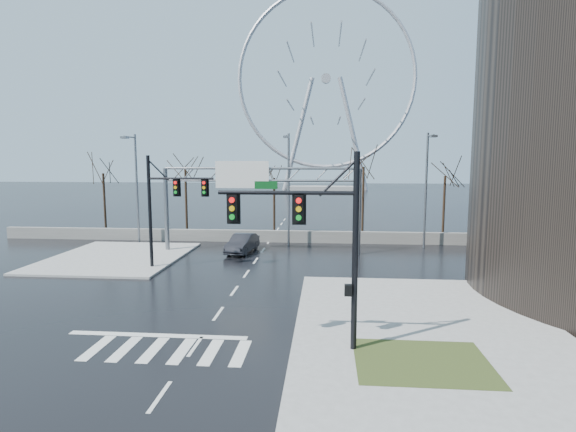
# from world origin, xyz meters

# --- Properties ---
(ground) EXTENTS (260.00, 260.00, 0.00)m
(ground) POSITION_xyz_m (0.00, 0.00, 0.00)
(ground) COLOR black
(ground) RESTS_ON ground
(sidewalk_near) EXTENTS (12.00, 12.00, 0.15)m
(sidewalk_near) POSITION_xyz_m (10.00, -9.00, 0.07)
(sidewalk_near) COLOR gray
(sidewalk_near) RESTS_ON ground
(sidewalk_right_ext) EXTENTS (12.00, 10.00, 0.15)m
(sidewalk_right_ext) POSITION_xyz_m (10.00, 2.00, 0.07)
(sidewalk_right_ext) COLOR gray
(sidewalk_right_ext) RESTS_ON ground
(sidewalk_far) EXTENTS (10.00, 12.00, 0.15)m
(sidewalk_far) POSITION_xyz_m (-11.00, 12.00, 0.07)
(sidewalk_far) COLOR gray
(sidewalk_far) RESTS_ON ground
(grass_strip) EXTENTS (5.00, 4.00, 0.02)m
(grass_strip) POSITION_xyz_m (9.00, -5.00, 0.15)
(grass_strip) COLOR #34411B
(grass_strip) RESTS_ON sidewalk_near
(barrier_wall) EXTENTS (52.00, 0.50, 1.10)m
(barrier_wall) POSITION_xyz_m (0.00, 20.00, 0.55)
(barrier_wall) COLOR slate
(barrier_wall) RESTS_ON ground
(signal_mast_near) EXTENTS (5.52, 0.41, 8.00)m
(signal_mast_near) POSITION_xyz_m (5.14, -4.04, 4.87)
(signal_mast_near) COLOR black
(signal_mast_near) RESTS_ON ground
(signal_mast_far) EXTENTS (4.72, 0.41, 8.00)m
(signal_mast_far) POSITION_xyz_m (-5.87, 8.96, 4.83)
(signal_mast_far) COLOR black
(signal_mast_far) RESTS_ON ground
(sign_gantry) EXTENTS (16.36, 0.40, 7.60)m
(sign_gantry) POSITION_xyz_m (-0.38, 14.96, 5.18)
(sign_gantry) COLOR slate
(sign_gantry) RESTS_ON ground
(streetlight_left) EXTENTS (0.50, 2.55, 10.00)m
(streetlight_left) POSITION_xyz_m (-12.00, 18.16, 5.89)
(streetlight_left) COLOR slate
(streetlight_left) RESTS_ON ground
(streetlight_mid) EXTENTS (0.50, 2.55, 10.00)m
(streetlight_mid) POSITION_xyz_m (2.00, 18.16, 5.89)
(streetlight_mid) COLOR slate
(streetlight_mid) RESTS_ON ground
(streetlight_right) EXTENTS (0.50, 2.55, 10.00)m
(streetlight_right) POSITION_xyz_m (14.00, 18.16, 5.89)
(streetlight_right) COLOR slate
(streetlight_right) RESTS_ON ground
(tree_far_left) EXTENTS (3.50, 3.50, 7.00)m
(tree_far_left) POSITION_xyz_m (-18.00, 24.00, 5.57)
(tree_far_left) COLOR black
(tree_far_left) RESTS_ON ground
(tree_left) EXTENTS (3.75, 3.75, 7.50)m
(tree_left) POSITION_xyz_m (-9.00, 23.50, 5.98)
(tree_left) COLOR black
(tree_left) RESTS_ON ground
(tree_center) EXTENTS (3.25, 3.25, 6.50)m
(tree_center) POSITION_xyz_m (0.00, 24.50, 5.17)
(tree_center) COLOR black
(tree_center) RESTS_ON ground
(tree_right) EXTENTS (3.90, 3.90, 7.80)m
(tree_right) POSITION_xyz_m (9.00, 23.50, 6.22)
(tree_right) COLOR black
(tree_right) RESTS_ON ground
(tree_far_right) EXTENTS (3.40, 3.40, 6.80)m
(tree_far_right) POSITION_xyz_m (17.00, 24.00, 5.41)
(tree_far_right) COLOR black
(tree_far_right) RESTS_ON ground
(ferris_wheel) EXTENTS (45.00, 6.00, 50.91)m
(ferris_wheel) POSITION_xyz_m (5.00, 95.00, 26.13)
(ferris_wheel) COLOR gray
(ferris_wheel) RESTS_ON ground
(car) EXTENTS (2.30, 4.85, 1.53)m
(car) POSITION_xyz_m (-1.59, 15.00, 0.77)
(car) COLOR black
(car) RESTS_ON ground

